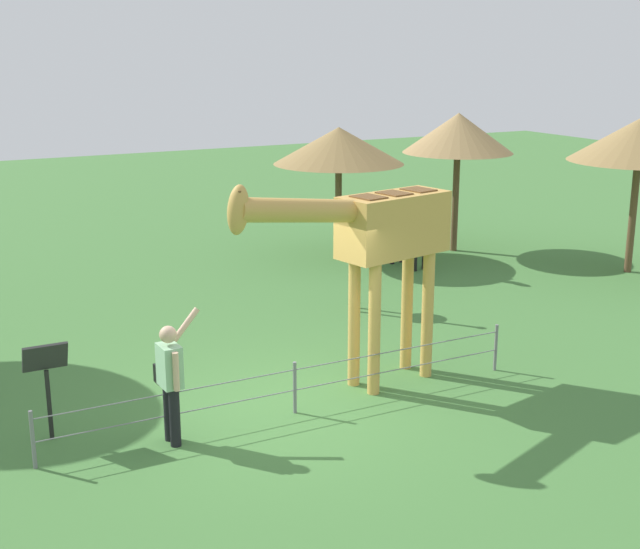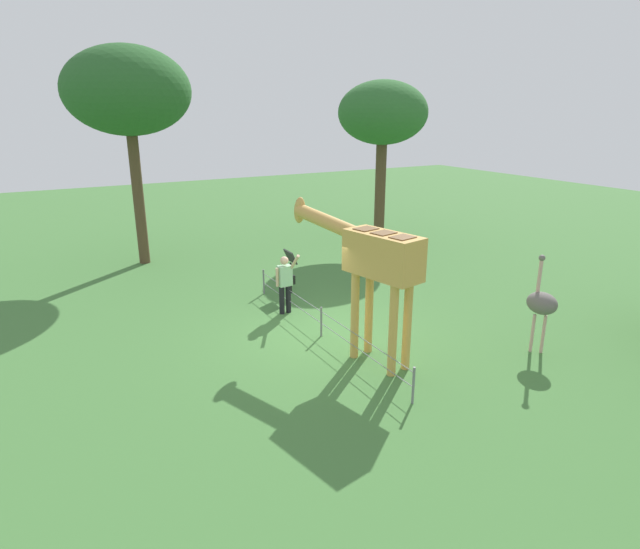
# 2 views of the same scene
# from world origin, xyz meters

# --- Properties ---
(ground_plane) EXTENTS (60.00, 60.00, 0.00)m
(ground_plane) POSITION_xyz_m (0.00, 0.00, 0.00)
(ground_plane) COLOR #427538
(giraffe) EXTENTS (3.75, 1.23, 3.30)m
(giraffe) POSITION_xyz_m (-1.52, -0.24, 2.27)
(giraffe) COLOR gold
(giraffe) RESTS_ON ground_plane
(visitor) EXTENTS (0.62, 0.58, 1.72)m
(visitor) POSITION_xyz_m (1.79, 0.21, 0.90)
(visitor) COLOR black
(visitor) RESTS_ON ground_plane
(zebra) EXTENTS (0.58, 1.82, 1.66)m
(zebra) POSITION_xyz_m (-5.91, -5.96, 1.16)
(zebra) COLOR black
(zebra) RESTS_ON ground_plane
(ostrich) EXTENTS (0.70, 0.56, 2.25)m
(ostrich) POSITION_xyz_m (-3.12, -3.71, 1.18)
(ostrich) COLOR #CC9E93
(ostrich) RESTS_ON ground_plane
(shade_hut_near) EXTENTS (2.67, 2.67, 3.38)m
(shade_hut_near) POSITION_xyz_m (-7.79, -6.84, 2.89)
(shade_hut_near) COLOR brown
(shade_hut_near) RESTS_ON ground_plane
(shade_hut_far) EXTENTS (3.07, 3.07, 3.11)m
(shade_hut_far) POSITION_xyz_m (-4.89, -7.54, 2.67)
(shade_hut_far) COLOR brown
(shade_hut_far) RESTS_ON ground_plane
(shade_hut_aside) EXTENTS (3.06, 3.06, 3.44)m
(shade_hut_aside) POSITION_xyz_m (-10.03, -3.31, 2.96)
(shade_hut_aside) COLOR brown
(shade_hut_aside) RESTS_ON ground_plane
(info_sign) EXTENTS (0.56, 0.21, 1.32)m
(info_sign) POSITION_xyz_m (3.16, -0.61, 0.95)
(info_sign) COLOR black
(info_sign) RESTS_ON ground_plane
(wire_fence) EXTENTS (7.05, 0.05, 0.75)m
(wire_fence) POSITION_xyz_m (0.00, 0.12, 0.40)
(wire_fence) COLOR slate
(wire_fence) RESTS_ON ground_plane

